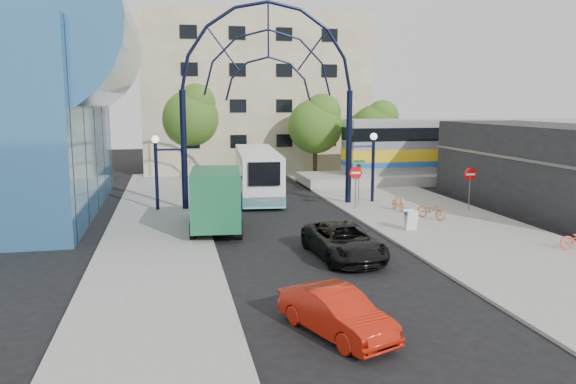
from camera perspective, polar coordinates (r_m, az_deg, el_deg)
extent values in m
plane|color=black|center=(20.83, 4.87, -8.52)|extent=(120.00, 120.00, 0.00)
cube|color=gray|center=(27.53, 18.59, -4.47)|extent=(8.00, 56.00, 0.12)
cube|color=gray|center=(25.77, -13.18, -5.15)|extent=(5.00, 50.00, 0.12)
cylinder|color=black|center=(33.12, -10.53, 4.11)|extent=(0.36, 0.36, 7.00)
cylinder|color=black|center=(34.83, 6.20, 4.45)|extent=(0.36, 0.36, 7.00)
cylinder|color=black|center=(33.28, -13.21, 1.45)|extent=(0.20, 0.20, 4.00)
cylinder|color=black|center=(35.51, 8.61, 2.05)|extent=(0.20, 0.20, 4.00)
sphere|color=white|center=(33.07, -13.34, 5.23)|extent=(0.44, 0.44, 0.44)
sphere|color=white|center=(35.31, 8.70, 5.60)|extent=(0.44, 0.44, 0.44)
cylinder|color=slate|center=(33.15, 6.87, 0.23)|extent=(0.06, 0.06, 2.20)
cylinder|color=red|center=(33.01, 6.91, 1.94)|extent=(0.80, 0.04, 0.80)
cube|color=white|center=(32.98, 6.92, 1.94)|extent=(0.55, 0.02, 0.12)
cylinder|color=slate|center=(33.89, 17.95, 0.04)|extent=(0.06, 0.06, 2.20)
cylinder|color=red|center=(33.76, 18.03, 1.72)|extent=(0.76, 0.04, 0.76)
cube|color=white|center=(33.73, 18.06, 1.71)|extent=(0.55, 0.02, 0.12)
cylinder|color=slate|center=(33.79, 7.20, 0.91)|extent=(0.05, 0.05, 2.80)
cube|color=#146626|center=(33.63, 7.24, 3.10)|extent=(0.70, 0.03, 0.18)
cube|color=#146626|center=(33.66, 7.23, 2.68)|extent=(0.03, 0.70, 0.18)
cube|color=white|center=(27.87, 12.51, -2.87)|extent=(0.55, 0.26, 0.99)
cube|color=white|center=(28.18, 12.22, -2.72)|extent=(0.55, 0.26, 0.99)
cube|color=#1E59A5|center=(27.97, 12.38, -2.13)|extent=(0.55, 0.42, 0.14)
cylinder|color=teal|center=(34.75, -22.90, 14.53)|extent=(9.00, 16.00, 9.00)
cube|color=black|center=(36.47, 24.89, 2.28)|extent=(6.00, 16.00, 5.00)
cube|color=tan|center=(54.56, -3.76, 9.83)|extent=(20.00, 12.00, 14.00)
cube|color=gray|center=(48.79, 20.11, 1.61)|extent=(32.00, 5.00, 0.80)
cube|color=#B7B7BC|center=(48.55, 20.28, 4.53)|extent=(25.00, 3.00, 4.20)
cube|color=gold|center=(48.60, 20.24, 3.83)|extent=(25.10, 3.05, 0.90)
cube|color=black|center=(48.50, 20.34, 5.71)|extent=(25.05, 3.05, 1.00)
cube|color=#1E59A5|center=(48.66, 20.19, 3.01)|extent=(25.10, 3.05, 0.35)
cylinder|color=#382314|center=(46.79, 2.76, 2.92)|extent=(0.36, 0.36, 2.52)
sphere|color=#2D5B18|center=(46.56, 2.79, 6.69)|extent=(4.48, 4.48, 4.48)
sphere|color=#2D5B18|center=(46.36, 3.50, 8.06)|extent=(3.08, 3.08, 3.08)
cylinder|color=#382314|center=(49.27, -9.79, 3.32)|extent=(0.36, 0.36, 2.88)
sphere|color=#2D5B18|center=(49.05, -9.90, 7.41)|extent=(5.12, 5.12, 5.12)
sphere|color=#2D5B18|center=(48.75, -9.33, 8.92)|extent=(3.52, 3.52, 3.52)
cylinder|color=#382314|center=(50.51, 8.79, 3.17)|extent=(0.36, 0.36, 2.34)
sphere|color=#2D5B18|center=(50.30, 8.87, 6.42)|extent=(4.16, 4.16, 4.16)
sphere|color=#2D5B18|center=(50.17, 9.56, 7.58)|extent=(2.86, 2.86, 2.86)
cube|color=white|center=(37.84, -3.14, 2.12)|extent=(3.39, 11.37, 2.83)
cube|color=#60D2D8|center=(38.00, -3.12, 0.37)|extent=(3.42, 11.38, 0.68)
cube|color=black|center=(37.78, -3.15, 3.00)|extent=(3.42, 11.16, 0.88)
cube|color=black|center=(32.16, -2.42, 1.85)|extent=(1.84, 0.29, 1.36)
cube|color=black|center=(43.37, -3.67, 2.82)|extent=(2.34, 0.37, 1.56)
cylinder|color=black|center=(41.38, -5.15, 0.97)|extent=(0.35, 0.95, 0.94)
cylinder|color=black|center=(41.54, -1.80, 1.03)|extent=(0.35, 0.95, 0.94)
cylinder|color=black|center=(33.86, -4.66, -0.84)|extent=(0.35, 0.95, 0.94)
cylinder|color=black|center=(34.05, -0.58, -0.75)|extent=(0.35, 0.95, 0.94)
cube|color=black|center=(29.90, -7.30, -1.10)|extent=(2.35, 2.44, 2.07)
cube|color=black|center=(30.95, -7.30, 0.04)|extent=(1.88, 0.26, 0.94)
cube|color=#185E39|center=(26.99, -7.35, -0.59)|extent=(2.62, 4.51, 2.64)
cylinder|color=black|center=(29.76, -9.36, -2.34)|extent=(0.32, 0.92, 0.90)
cylinder|color=black|center=(29.75, -5.19, -2.26)|extent=(0.32, 0.92, 0.90)
cylinder|color=black|center=(26.18, -9.68, -3.93)|extent=(0.32, 0.92, 0.90)
cylinder|color=black|center=(26.16, -4.93, -3.84)|extent=(0.32, 0.92, 0.90)
imported|color=black|center=(23.03, 5.68, -5.00)|extent=(2.65, 5.21, 1.41)
imported|color=#AD190A|center=(15.67, 4.94, -12.10)|extent=(2.70, 4.10, 1.28)
imported|color=#D15829|center=(30.96, 14.37, -1.79)|extent=(1.38, 1.91, 0.96)
imported|color=#CB6428|center=(32.95, 11.11, -1.09)|extent=(0.52, 1.51, 0.89)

